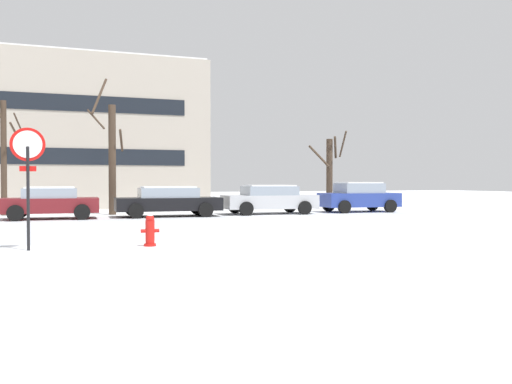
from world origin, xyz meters
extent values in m
plane|color=white|center=(0.00, 0.00, 0.00)|extent=(120.00, 120.00, 0.00)
cube|color=silver|center=(0.00, 3.41, 0.00)|extent=(80.00, 8.82, 0.00)
cylinder|color=black|center=(-2.74, -2.06, 1.18)|extent=(0.07, 0.12, 2.36)
cylinder|color=red|center=(-2.74, -2.06, 2.41)|extent=(0.76, 0.07, 0.76)
cylinder|color=white|center=(-2.74, -2.07, 2.41)|extent=(0.62, 0.07, 0.62)
cube|color=red|center=(-2.74, -2.06, 1.86)|extent=(0.36, 0.05, 0.12)
cylinder|color=white|center=(-2.74, -2.05, 2.46)|extent=(0.42, 0.05, 0.42)
cylinder|color=red|center=(0.00, -2.13, 0.03)|extent=(0.30, 0.30, 0.06)
cylinder|color=red|center=(0.00, -2.13, 0.34)|extent=(0.22, 0.22, 0.57)
sphere|color=red|center=(0.00, -2.13, 0.67)|extent=(0.21, 0.21, 0.21)
cylinder|color=red|center=(-0.16, -2.13, 0.37)|extent=(0.12, 0.09, 0.09)
cylinder|color=red|center=(0.16, -2.13, 0.37)|extent=(0.12, 0.09, 0.09)
sphere|color=white|center=(0.00, -2.13, 0.73)|extent=(0.15, 0.15, 0.15)
cube|color=maroon|center=(-2.28, 8.89, 0.57)|extent=(3.91, 2.03, 0.60)
cube|color=#8C99A8|center=(-2.28, 8.89, 1.07)|extent=(2.18, 1.80, 0.40)
cube|color=white|center=(-2.28, 8.89, 1.31)|extent=(1.99, 1.67, 0.06)
cylinder|color=black|center=(-1.00, 9.78, 0.32)|extent=(0.65, 0.25, 0.64)
cylinder|color=black|center=(-1.08, 7.88, 0.32)|extent=(0.65, 0.25, 0.64)
cylinder|color=black|center=(-3.49, 9.89, 0.32)|extent=(0.65, 0.25, 0.64)
cylinder|color=black|center=(-3.57, 7.99, 0.32)|extent=(0.65, 0.25, 0.64)
cube|color=black|center=(2.62, 8.77, 0.55)|extent=(4.66, 1.99, 0.57)
cube|color=#8C99A8|center=(2.62, 8.77, 1.06)|extent=(2.59, 1.75, 0.43)
cube|color=white|center=(2.62, 8.77, 1.30)|extent=(2.36, 1.62, 0.06)
cylinder|color=black|center=(4.15, 9.62, 0.32)|extent=(0.65, 0.25, 0.64)
cylinder|color=black|center=(4.07, 7.80, 0.32)|extent=(0.65, 0.25, 0.64)
cylinder|color=black|center=(1.17, 9.75, 0.32)|extent=(0.65, 0.25, 0.64)
cylinder|color=black|center=(1.09, 7.93, 0.32)|extent=(0.65, 0.25, 0.64)
cube|color=silver|center=(7.52, 9.02, 0.59)|extent=(4.47, 2.07, 0.63)
cube|color=#8C99A8|center=(7.52, 9.02, 1.11)|extent=(2.49, 1.83, 0.42)
cube|color=white|center=(7.52, 9.02, 1.35)|extent=(2.27, 1.69, 0.06)
cylinder|color=black|center=(8.99, 9.92, 0.32)|extent=(0.65, 0.25, 0.64)
cylinder|color=black|center=(8.90, 8.00, 0.32)|extent=(0.65, 0.25, 0.64)
cylinder|color=black|center=(6.13, 10.04, 0.32)|extent=(0.65, 0.25, 0.64)
cylinder|color=black|center=(6.05, 8.13, 0.32)|extent=(0.65, 0.25, 0.64)
cube|color=#283D93|center=(12.42, 9.02, 0.62)|extent=(3.98, 1.92, 0.69)
cube|color=#8C99A8|center=(12.42, 9.02, 1.21)|extent=(2.22, 1.70, 0.49)
cube|color=white|center=(12.42, 9.02, 1.49)|extent=(2.02, 1.57, 0.06)
cylinder|color=black|center=(13.73, 9.86, 0.32)|extent=(0.65, 0.25, 0.64)
cylinder|color=black|center=(13.65, 8.07, 0.32)|extent=(0.65, 0.25, 0.64)
cylinder|color=black|center=(11.19, 9.97, 0.32)|extent=(0.65, 0.25, 0.64)
cylinder|color=black|center=(11.11, 8.19, 0.32)|extent=(0.65, 0.25, 0.64)
cylinder|color=#423326|center=(-4.27, 12.13, 2.62)|extent=(0.26, 0.26, 5.24)
cylinder|color=#423326|center=(-3.63, 11.98, 4.20)|extent=(0.38, 1.33, 0.84)
cylinder|color=#423326|center=(-3.70, 11.90, 3.66)|extent=(0.58, 1.22, 1.08)
cylinder|color=#423326|center=(12.33, 12.05, 1.95)|extent=(0.35, 0.35, 3.91)
cylinder|color=#423326|center=(13.05, 11.84, 3.62)|extent=(0.53, 1.54, 1.38)
cylinder|color=#423326|center=(11.57, 11.82, 2.93)|extent=(0.59, 1.62, 1.30)
cylinder|color=#423326|center=(12.60, 11.87, 3.44)|extent=(0.52, 0.71, 1.20)
cylinder|color=#423326|center=(0.44, 11.02, 2.56)|extent=(0.34, 0.34, 5.11)
cylinder|color=#423326|center=(-0.10, 11.37, 5.55)|extent=(0.87, 1.22, 1.85)
cylinder|color=#423326|center=(0.84, 10.92, 3.47)|extent=(0.31, 0.91, 0.99)
cylinder|color=#423326|center=(-0.32, 10.71, 4.40)|extent=(0.70, 1.58, 1.05)
cube|color=#B2A899|center=(-1.23, 21.34, 4.37)|extent=(15.76, 10.06, 8.73)
cube|color=white|center=(-1.23, 21.34, 8.78)|extent=(15.44, 9.86, 0.10)
cube|color=black|center=(-1.23, 16.29, 2.91)|extent=(12.60, 0.04, 0.90)
cube|color=black|center=(-1.23, 16.29, 5.82)|extent=(12.60, 0.04, 0.90)
camera|label=1|loc=(-2.25, -15.69, 1.59)|focal=39.14mm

